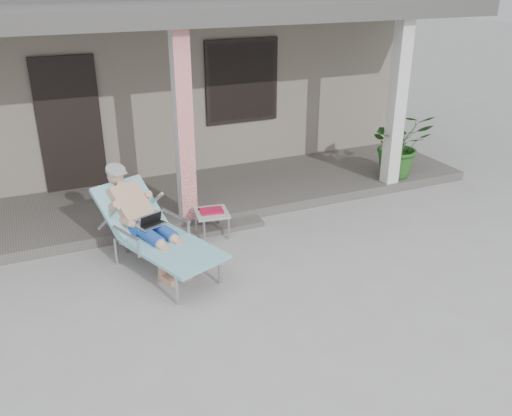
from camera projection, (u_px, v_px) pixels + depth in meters
name	position (u px, v px, depth m)	size (l,w,h in m)	color
ground	(247.00, 303.00, 6.06)	(60.00, 60.00, 0.00)	#9E9E99
house	(120.00, 65.00, 10.82)	(10.40, 5.40, 3.30)	gray
porch_deck	(173.00, 200.00, 8.54)	(10.00, 2.00, 0.15)	#605B56
porch_overhang	(162.00, 20.00, 7.40)	(10.00, 2.30, 2.85)	silver
porch_step	(195.00, 232.00, 7.60)	(2.00, 0.30, 0.07)	#605B56
lounger	(148.00, 209.00, 6.53)	(1.33, 1.99, 1.25)	#B7B7BC
side_table	(212.00, 214.00, 7.44)	(0.50, 0.50, 0.40)	#AFAFAA
potted_palm	(400.00, 144.00, 9.15)	(1.01, 0.88, 1.12)	#26591E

